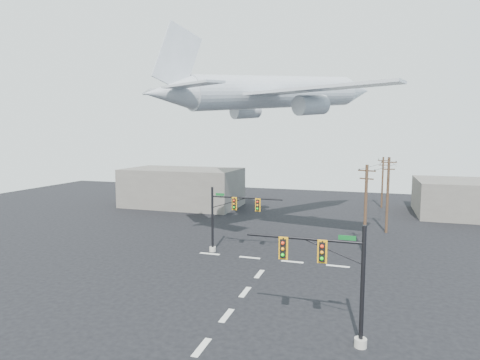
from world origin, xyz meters
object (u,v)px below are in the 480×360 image
(airliner, at_px, (278,93))
(utility_pole_a, at_px, (366,207))
(utility_pole_b, at_px, (388,194))
(signal_mast_near, at_px, (336,280))
(signal_mast_far, at_px, (227,218))
(utility_pole_c, at_px, (382,181))

(airliner, bearing_deg, utility_pole_a, -75.20)
(utility_pole_b, bearing_deg, airliner, -169.92)
(signal_mast_near, height_order, signal_mast_far, signal_mast_near)
(signal_mast_near, bearing_deg, utility_pole_b, 82.21)
(utility_pole_b, relative_size, airliner, 0.32)
(signal_mast_far, relative_size, utility_pole_b, 0.82)
(utility_pole_a, relative_size, utility_pole_b, 0.97)
(utility_pole_c, distance_m, airliner, 28.09)
(signal_mast_near, distance_m, signal_mast_far, 18.06)
(signal_mast_near, xyz_separation_m, utility_pole_a, (1.38, 18.10, 0.88))
(signal_mast_far, relative_size, utility_pole_a, 0.84)
(signal_mast_far, relative_size, airliner, 0.26)
(utility_pole_a, bearing_deg, airliner, -178.75)
(utility_pole_c, height_order, airliner, airliner)
(signal_mast_far, height_order, utility_pole_c, utility_pole_c)
(utility_pole_c, bearing_deg, utility_pole_b, -103.60)
(signal_mast_far, xyz_separation_m, airliner, (3.12, 7.71, 12.42))
(signal_mast_near, height_order, airliner, airliner)
(utility_pole_b, xyz_separation_m, utility_pole_c, (-0.03, 17.09, -0.46))
(utility_pole_a, xyz_separation_m, utility_pole_b, (2.37, 9.28, 0.14))
(utility_pole_a, height_order, utility_pole_b, utility_pole_b)
(signal_mast_near, xyz_separation_m, utility_pole_c, (3.72, 44.47, 0.57))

